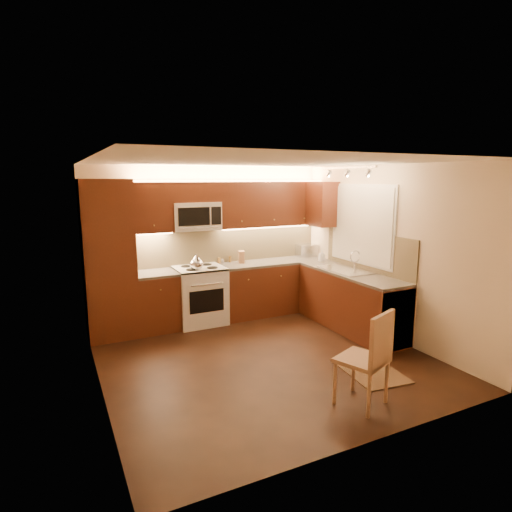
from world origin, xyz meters
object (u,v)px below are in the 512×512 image
toaster_oven (307,250)px  soap_bottle (322,256)px  knife_block (242,257)px  dining_chair (362,357)px  microwave (195,216)px  kettle (196,262)px  stove (200,295)px  sink (346,265)px

toaster_oven → soap_bottle: 0.51m
knife_block → soap_bottle: (1.31, -0.45, -0.01)m
knife_block → dining_chair: (-0.11, -3.23, -0.50)m
microwave → kettle: bearing=-108.2°
microwave → dining_chair: size_ratio=0.75×
soap_bottle → dining_chair: (-1.42, -2.78, -0.49)m
kettle → soap_bottle: size_ratio=1.32×
soap_bottle → toaster_oven: bearing=99.2°
soap_bottle → dining_chair: 3.16m
microwave → stove: bearing=-90.0°
kettle → knife_block: (0.89, 0.29, -0.04)m
knife_block → stove: bearing=-152.6°
stove → microwave: (0.00, 0.14, 1.26)m
soap_bottle → stove: bearing=-177.8°
microwave → soap_bottle: 2.27m
stove → knife_block: size_ratio=4.53×
stove → kettle: 0.62m
kettle → soap_bottle: 2.21m
kettle → knife_block: bearing=17.6°
kettle → knife_block: 0.94m
kettle → toaster_oven: 2.25m
toaster_oven → kettle: bearing=-166.4°
dining_chair → soap_bottle: bearing=41.0°
toaster_oven → knife_block: size_ratio=1.79×
microwave → soap_bottle: (2.10, -0.47, -0.73)m
microwave → dining_chair: bearing=-78.1°
kettle → microwave: bearing=71.2°
sink → soap_bottle: size_ratio=4.56×
microwave → sink: microwave is taller
toaster_oven → microwave: bearing=-174.3°
kettle → knife_block: kettle is taller
sink → kettle: bearing=155.7°
knife_block → soap_bottle: 1.39m
stove → dining_chair: (0.68, -3.11, 0.05)m
knife_block → dining_chair: 3.27m
toaster_oven → soap_bottle: bearing=-87.4°
sink → soap_bottle: soap_bottle is taller
microwave → sink: bearing=-32.2°
stove → soap_bottle: size_ratio=4.88×
sink → toaster_oven: toaster_oven is taller
microwave → soap_bottle: bearing=-12.6°
sink → knife_block: knife_block is taller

